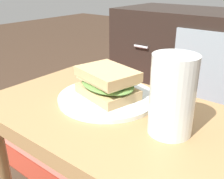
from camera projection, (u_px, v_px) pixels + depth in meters
name	position (u px, v px, depth m)	size (l,w,h in m)	color
side_table	(107.00, 143.00, 0.62)	(0.56, 0.36, 0.46)	#A37A4C
tv_cabinet	(206.00, 68.00, 1.39)	(0.96, 0.46, 0.58)	black
area_rug	(98.00, 136.00, 1.30)	(1.25, 0.79, 0.01)	maroon
plate	(107.00, 98.00, 0.62)	(0.23, 0.23, 0.01)	silver
sandwich_front	(107.00, 83.00, 0.61)	(0.17, 0.14, 0.07)	tan
beer_glass	(172.00, 97.00, 0.47)	(0.08, 0.08, 0.15)	silver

